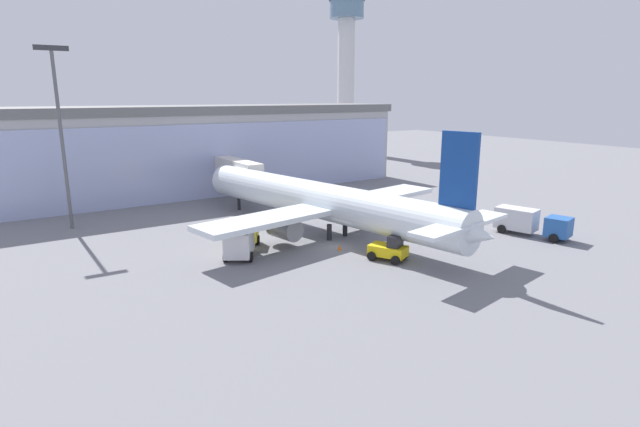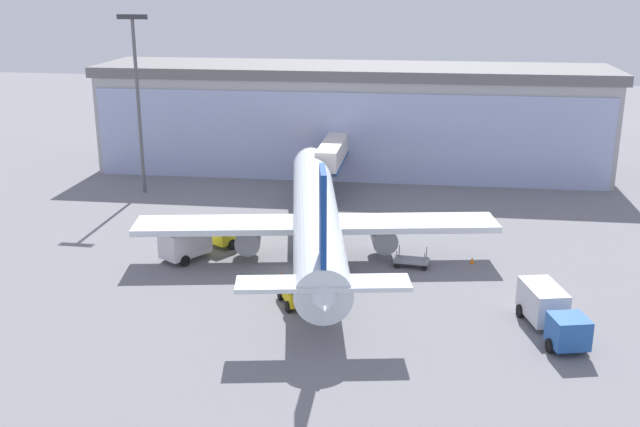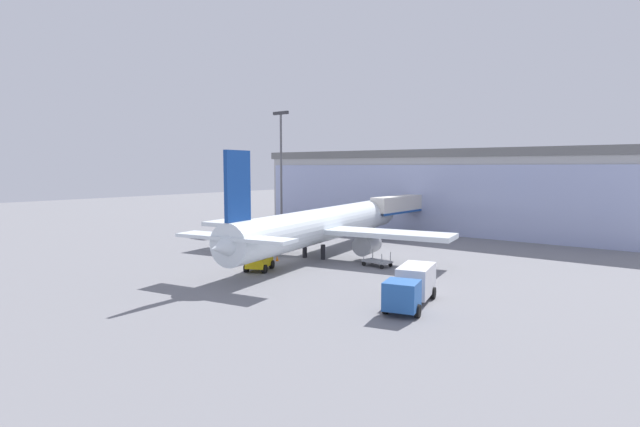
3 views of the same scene
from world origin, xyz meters
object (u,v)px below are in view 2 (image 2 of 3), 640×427
Objects in this scene: catering_truck at (198,239)px; baggage_cart at (411,261)px; safety_cone_wingtip at (472,260)px; apron_light_mast at (137,90)px; fuel_truck at (550,311)px; jet_bridge at (334,151)px; safety_cone_nose at (282,275)px; airplane at (316,216)px; pushback_tug at (297,292)px.

catering_truck is 2.53× the size of baggage_cart.
safety_cone_wingtip is at bearing -53.62° from catering_truck.
fuel_truck is at bearing -34.91° from apron_light_mast.
safety_cone_nose is (-0.11, -25.88, -4.16)m from jet_bridge.
fuel_truck is (27.55, -9.82, 0.00)m from catering_truck.
airplane is 70.30× the size of safety_cone_nose.
jet_bridge is at bearing -7.31° from airplane.
safety_cone_wingtip is (14.58, -20.04, -4.16)m from jet_bridge.
jet_bridge reaches higher than baggage_cart.
jet_bridge is 21.94m from apron_light_mast.
safety_cone_nose is at bearing 178.49° from jet_bridge.
apron_light_mast is 0.49× the size of airplane.
airplane reaches higher than jet_bridge.
fuel_truck is 2.07× the size of pushback_tug.
pushback_tug is 16.39m from safety_cone_wingtip.
catering_truck is 17.95m from baggage_cart.
baggage_cart is 5.13m from safety_cone_wingtip.
pushback_tug is (-17.32, 1.33, -0.49)m from fuel_truck.
safety_cone_wingtip is at bearing -100.79° from airplane.
apron_light_mast is at bearing 42.03° from airplane.
apron_light_mast is 2.48× the size of fuel_truck.
apron_light_mast is 6.50× the size of baggage_cart.
safety_cone_wingtip is (13.02, 0.21, -3.16)m from airplane.
apron_light_mast reaches higher than catering_truck.
jet_bridge is at bearing 89.77° from safety_cone_nose.
safety_cone_nose is at bearing -122.83° from fuel_truck.
jet_bridge reaches higher than catering_truck.
apron_light_mast is 36.47m from baggage_cart.
pushback_tug is at bearing -98.29° from catering_truck.
catering_truck is at bearing 88.62° from airplane.
baggage_cart is 5.30× the size of safety_cone_nose.
jet_bridge reaches higher than safety_cone_wingtip.
catering_truck is at bearing 158.23° from jet_bridge.
safety_cone_nose is at bearing 151.87° from airplane.
airplane is 10.57m from pushback_tug.
apron_light_mast is at bearing 133.05° from safety_cone_nose.
fuel_truck reaches higher than safety_cone_nose.
safety_cone_nose is (-19.43, 5.97, -1.19)m from fuel_truck.
catering_truck is at bearing 154.62° from safety_cone_nose.
airplane reaches higher than safety_cone_nose.
baggage_cart is 5.30× the size of safety_cone_wingtip.
safety_cone_wingtip is (12.57, 10.48, -0.70)m from pushback_tug.
jet_bridge is 23.98m from baggage_cart.
fuel_truck is at bearing -121.48° from pushback_tug.
jet_bridge is at bearing -164.51° from fuel_truck.
airplane is 8.75m from baggage_cart.
airplane is at bearing -48.29° from catering_truck.
apron_light_mast is at bearing 13.27° from pushback_tug.
apron_light_mast is at bearing 65.69° from catering_truck.
safety_cone_nose is at bearing -151.89° from baggage_cart.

